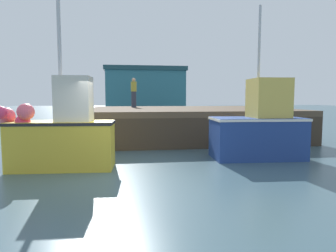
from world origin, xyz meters
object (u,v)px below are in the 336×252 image
Objects in this scene: fishing_boat_near_left at (62,134)px; fishing_boat_near_right at (259,128)px; dockworker at (134,93)px; rowboat at (251,147)px.

fishing_boat_near_left is 6.34m from fishing_boat_near_right.
fishing_boat_near_left is 3.04× the size of dockworker.
fishing_boat_near_left is at bearing -164.82° from rowboat.
fishing_boat_near_right is at bearing 6.25° from fishing_boat_near_left.
dockworker is at bearing 75.43° from fishing_boat_near_left.
dockworker is at bearing 120.73° from rowboat.
fishing_boat_near_right is 2.81× the size of rowboat.
fishing_boat_near_left is at bearing -173.75° from fishing_boat_near_right.
rowboat is (0.22, 1.08, -0.83)m from fishing_boat_near_right.
dockworker is at bearing 116.09° from fishing_boat_near_right.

